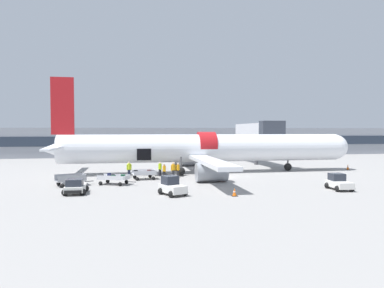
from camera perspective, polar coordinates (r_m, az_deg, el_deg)
The scene contains 18 objects.
ground_plane at distance 40.54m, azimuth 5.34°, elevation -5.43°, with size 500.00×500.00×0.00m, color gray.
terminal_strip at distance 75.80m, azimuth -2.03°, elevation 0.41°, with size 99.28×9.43×5.96m.
jet_bridge_stub at distance 54.22m, azimuth 11.02°, elevation 1.98°, with size 3.34×13.71×6.79m.
airplane at distance 43.98m, azimuth 1.76°, elevation -0.79°, with size 40.17×31.64×11.77m.
baggage_tug_lead at distance 31.10m, azimuth -18.86°, elevation -6.82°, with size 2.03×2.78×1.31m.
baggage_tug_mid at distance 29.02m, azimuth -3.35°, elevation -7.17°, with size 2.44×2.94×1.58m.
baggage_tug_rear at distance 34.23m, azimuth 23.24°, elevation -5.97°, with size 2.00×2.87×1.46m.
baggage_cart_loading at distance 38.46m, azimuth -7.86°, elevation -5.04°, with size 3.51×2.36×1.06m.
baggage_cart_queued at distance 35.28m, azimuth -12.78°, elevation -5.74°, with size 3.88×2.62×1.12m.
baggage_cart_empty at distance 35.78m, azimuth -19.34°, elevation -5.71°, with size 3.70×2.70×1.10m.
ground_crew_loader_a at distance 39.45m, azimuth -3.14°, elevation -4.27°, with size 0.61×0.52×1.78m.
ground_crew_loader_b at distance 40.53m, azimuth -10.45°, elevation -4.10°, with size 0.61×0.56×1.82m.
ground_crew_driver at distance 40.27m, azimuth -2.34°, elevation -4.27°, with size 0.37×0.55×1.61m.
ground_crew_supervisor at distance 39.10m, azimuth -4.66°, elevation -4.46°, with size 0.48×0.56×1.62m.
ground_crew_helper at distance 40.93m, azimuth -5.36°, elevation -4.09°, with size 0.41×0.59×1.71m.
suitcase_on_tarmac_upright at distance 36.89m, azimuth -4.45°, elevation -5.62°, with size 0.53×0.45×0.85m.
safety_cone_nose at distance 52.00m, azimuth 24.54°, elevation -3.53°, with size 0.46×0.46×0.76m.
safety_cone_engine_left at distance 28.73m, azimuth 7.10°, elevation -8.00°, with size 0.50×0.50×0.66m.
Camera 1 is at (-10.79, -38.71, 5.41)m, focal length 32.00 mm.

